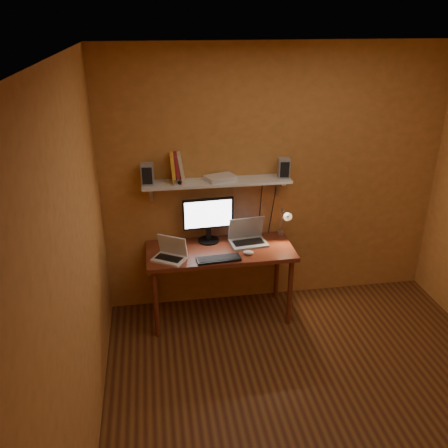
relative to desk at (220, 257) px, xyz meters
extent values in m
cube|color=brown|center=(0.60, -1.28, -0.67)|extent=(3.40, 3.20, 0.02)
cube|color=silver|center=(0.60, -1.28, 1.95)|extent=(3.40, 3.20, 0.02)
cube|color=#C37A3B|center=(0.60, 0.33, 0.64)|extent=(3.40, 0.02, 2.60)
cube|color=#C37A3B|center=(-1.11, -1.28, 0.64)|extent=(0.02, 3.20, 2.60)
cube|color=maroon|center=(0.00, 0.00, 0.07)|extent=(1.40, 0.60, 0.04)
cylinder|color=maroon|center=(-0.64, -0.24, -0.31)|extent=(0.05, 0.05, 0.71)
cylinder|color=maroon|center=(0.64, -0.24, -0.31)|extent=(0.05, 0.05, 0.71)
cylinder|color=maroon|center=(-0.64, 0.24, -0.31)|extent=(0.05, 0.05, 0.71)
cylinder|color=maroon|center=(0.64, 0.24, -0.31)|extent=(0.05, 0.05, 0.71)
cube|color=silver|center=(0.00, 0.19, 0.70)|extent=(1.40, 0.25, 0.02)
cube|color=silver|center=(-0.62, 0.30, 0.60)|extent=(0.03, 0.03, 0.18)
cube|color=silver|center=(0.62, 0.30, 0.60)|extent=(0.03, 0.03, 0.18)
cylinder|color=black|center=(-0.09, 0.19, 0.09)|extent=(0.22, 0.22, 0.02)
cube|color=black|center=(-0.09, 0.19, 0.17)|extent=(0.05, 0.04, 0.15)
cube|color=black|center=(-0.09, 0.19, 0.38)|extent=(0.50, 0.06, 0.30)
cube|color=white|center=(-0.09, 0.18, 0.38)|extent=(0.46, 0.03, 0.27)
cube|color=gray|center=(0.29, 0.07, 0.10)|extent=(0.37, 0.28, 0.02)
cube|color=black|center=(0.29, 0.07, 0.11)|extent=(0.31, 0.17, 0.00)
cube|color=gray|center=(0.28, 0.15, 0.22)|extent=(0.36, 0.12, 0.24)
cube|color=#171947|center=(0.28, 0.15, 0.22)|extent=(0.31, 0.10, 0.20)
cube|color=silver|center=(-0.50, -0.14, 0.10)|extent=(0.35, 0.32, 0.02)
cube|color=black|center=(-0.50, -0.14, 0.11)|extent=(0.26, 0.22, 0.00)
cube|color=silver|center=(-0.45, -0.07, 0.20)|extent=(0.27, 0.20, 0.20)
cube|color=black|center=(-0.45, -0.07, 0.20)|extent=(0.23, 0.16, 0.16)
cube|color=black|center=(-0.05, -0.21, 0.10)|extent=(0.41, 0.16, 0.02)
ellipsoid|color=silver|center=(0.25, -0.14, 0.10)|extent=(0.12, 0.10, 0.04)
cube|color=silver|center=(0.66, 0.24, 0.08)|extent=(0.05, 0.06, 0.08)
cylinder|color=silver|center=(0.66, 0.24, 0.23)|extent=(0.02, 0.02, 0.28)
cylinder|color=silver|center=(0.66, 0.16, 0.37)|extent=(0.01, 0.16, 0.01)
cone|color=silver|center=(0.66, 0.08, 0.37)|extent=(0.09, 0.09, 0.09)
sphere|color=#FFE0A5|center=(0.66, 0.06, 0.37)|extent=(0.04, 0.04, 0.04)
cube|color=gray|center=(-0.64, 0.19, 0.81)|extent=(0.12, 0.12, 0.20)
cube|color=gray|center=(0.64, 0.18, 0.81)|extent=(0.12, 0.12, 0.19)
cube|color=#F5A92D|center=(-0.40, 0.21, 0.85)|extent=(0.06, 0.19, 0.27)
cube|color=maroon|center=(-0.37, 0.21, 0.85)|extent=(0.07, 0.19, 0.27)
cube|color=beige|center=(-0.33, 0.21, 0.85)|extent=(0.08, 0.19, 0.27)
cube|color=silver|center=(-0.36, 0.13, 0.74)|extent=(0.10, 0.06, 0.06)
cylinder|color=black|center=(-0.36, 0.11, 0.74)|extent=(0.04, 0.03, 0.03)
cube|color=silver|center=(0.03, 0.20, 0.73)|extent=(0.32, 0.26, 0.05)
camera|label=1|loc=(-0.60, -3.98, 2.15)|focal=38.00mm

